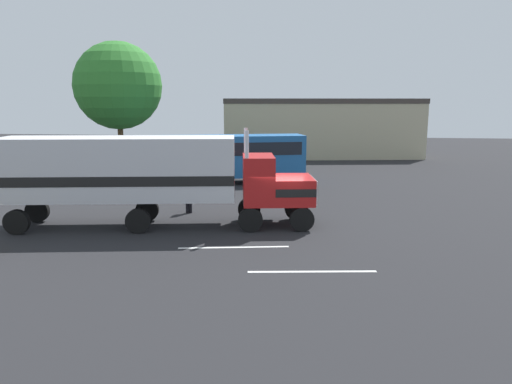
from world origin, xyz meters
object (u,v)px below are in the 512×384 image
object	(u,v)px
semi_truck	(144,173)
parked_bus	(226,154)
parked_car	(69,178)
tree_left	(118,86)
person_bystander	(189,196)

from	to	relation	value
semi_truck	parked_bus	size ratio (longest dim) A/B	1.28
semi_truck	parked_car	world-z (taller)	semi_truck
parked_car	tree_left	bearing A→B (deg)	88.54
parked_bus	parked_car	xyz separation A→B (m)	(-9.72, -4.13, -1.26)
person_bystander	tree_left	distance (m)	17.52
tree_left	semi_truck	bearing A→B (deg)	-63.81
semi_truck	person_bystander	distance (m)	3.63
semi_truck	parked_car	size ratio (longest dim) A/B	3.13
parked_bus	tree_left	size ratio (longest dim) A/B	1.08
parked_bus	parked_car	bearing A→B (deg)	-156.99
semi_truck	person_bystander	size ratio (longest dim) A/B	8.82
parked_bus	tree_left	xyz separation A→B (m)	(-9.52, 3.99, 4.92)
person_bystander	tree_left	xyz separation A→B (m)	(-9.36, 13.50, 6.09)
parked_bus	tree_left	bearing A→B (deg)	157.25
semi_truck	tree_left	distance (m)	18.92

